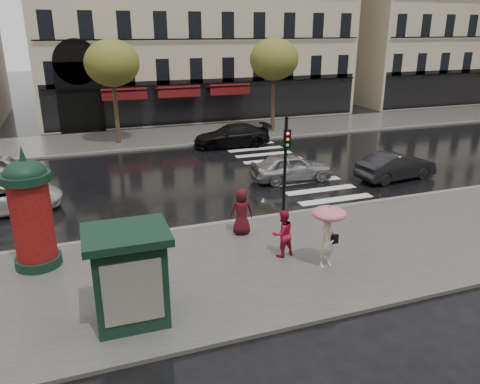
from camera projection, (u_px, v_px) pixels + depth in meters
name	position (u px, v px, depth m)	size (l,w,h in m)	color
ground	(241.00, 260.00, 15.46)	(160.00, 160.00, 0.00)	black
near_sidewalk	(246.00, 265.00, 15.00)	(90.00, 7.00, 0.12)	#474744
far_sidewalk	(147.00, 138.00, 32.30)	(90.00, 6.00, 0.12)	#474744
near_kerb	(215.00, 224.00, 18.10)	(90.00, 0.25, 0.14)	slate
far_kerb	(155.00, 148.00, 29.63)	(90.00, 0.25, 0.14)	slate
zebra_crossing	(283.00, 166.00, 25.90)	(3.60, 11.75, 0.01)	silver
tree_far_left	(112.00, 63.00, 29.07)	(3.40, 3.40, 6.64)	#38281C
tree_far_right	(274.00, 60.00, 32.60)	(3.40, 3.40, 6.64)	#38281C
woman_umbrella	(328.00, 227.00, 14.42)	(1.06, 1.06, 2.04)	#EFE6C5
woman_red	(283.00, 233.00, 15.26)	(0.78, 0.61, 1.60)	#B41634
man_burgundy	(241.00, 212.00, 16.92)	(0.84, 0.55, 1.72)	#430D14
morris_column	(31.00, 210.00, 14.30)	(1.45, 1.45, 3.91)	black
traffic_light	(286.00, 158.00, 17.93)	(0.28, 0.39, 4.01)	black
newsstand	(129.00, 275.00, 11.71)	(2.11, 1.79, 2.51)	black
car_silver	(291.00, 167.00, 23.34)	(1.64, 4.09, 1.39)	#A5A5A9
car_darkgrey	(396.00, 166.00, 23.52)	(1.47, 4.21, 1.39)	black
car_white	(0.00, 197.00, 19.28)	(2.24, 4.85, 1.35)	silver
car_black	(232.00, 136.00, 30.08)	(1.99, 4.89, 1.42)	black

